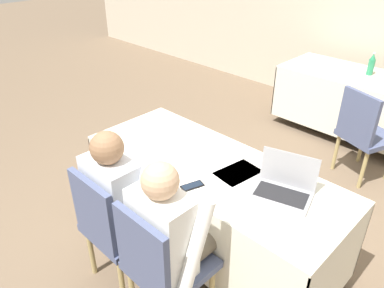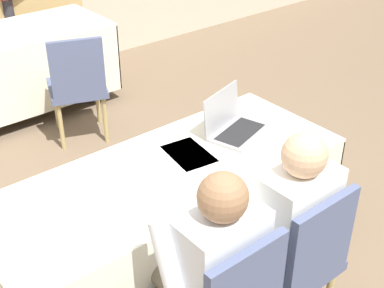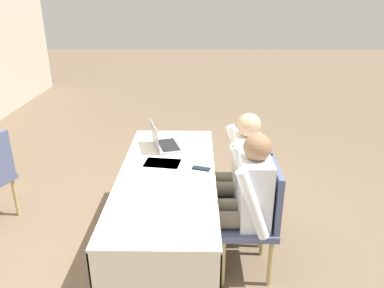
% 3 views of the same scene
% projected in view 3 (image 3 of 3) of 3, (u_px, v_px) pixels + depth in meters
% --- Properties ---
extents(ground_plane, '(24.00, 24.00, 0.00)m').
position_uv_depth(ground_plane, '(169.00, 249.00, 3.25)').
color(ground_plane, brown).
extents(conference_table_near, '(1.93, 0.76, 0.74)m').
position_uv_depth(conference_table_near, '(168.00, 193.00, 3.04)').
color(conference_table_near, silver).
rests_on(conference_table_near, ground_plane).
extents(laptop, '(0.41, 0.35, 0.24)m').
position_uv_depth(laptop, '(164.00, 143.00, 3.44)').
color(laptop, '#99999E').
rests_on(laptop, conference_table_near).
extents(cell_phone, '(0.10, 0.16, 0.01)m').
position_uv_depth(cell_phone, '(201.00, 168.00, 3.03)').
color(cell_phone, black).
rests_on(cell_phone, conference_table_near).
extents(paper_beside_laptop, '(0.25, 0.32, 0.00)m').
position_uv_depth(paper_beside_laptop, '(162.00, 163.00, 3.13)').
color(paper_beside_laptop, white).
rests_on(paper_beside_laptop, conference_table_near).
extents(paper_centre_table, '(0.25, 0.32, 0.00)m').
position_uv_depth(paper_centre_table, '(162.00, 163.00, 3.14)').
color(paper_centre_table, white).
rests_on(paper_centre_table, conference_table_near).
extents(chair_near_left, '(0.44, 0.44, 0.91)m').
position_uv_depth(chair_near_left, '(256.00, 216.00, 2.84)').
color(chair_near_left, tan).
rests_on(chair_near_left, ground_plane).
extents(chair_near_right, '(0.44, 0.44, 0.91)m').
position_uv_depth(chair_near_right, '(248.00, 186.00, 3.26)').
color(chair_near_right, tan).
rests_on(chair_near_right, ground_plane).
extents(person_checkered_shirt, '(0.50, 0.52, 1.17)m').
position_uv_depth(person_checkered_shirt, '(243.00, 197.00, 2.78)').
color(person_checkered_shirt, '#665B4C').
rests_on(person_checkered_shirt, ground_plane).
extents(person_white_shirt, '(0.50, 0.52, 1.17)m').
position_uv_depth(person_white_shirt, '(237.00, 170.00, 3.20)').
color(person_white_shirt, '#665B4C').
rests_on(person_white_shirt, ground_plane).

